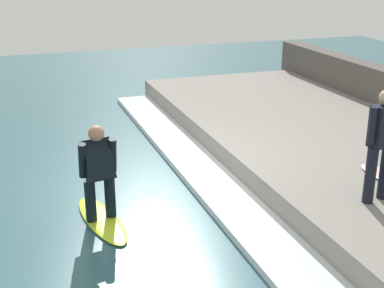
% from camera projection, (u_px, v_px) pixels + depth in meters
% --- Properties ---
extents(ground_plane, '(28.00, 28.00, 0.00)m').
position_uv_depth(ground_plane, '(168.00, 185.00, 9.25)').
color(ground_plane, '#335B66').
extents(concrete_ledge, '(4.40, 12.02, 0.47)m').
position_uv_depth(concrete_ledge, '(335.00, 150.00, 10.20)').
color(concrete_ledge, gray).
rests_on(concrete_ledge, ground_plane).
extents(wave_foam_crest, '(0.85, 11.42, 0.11)m').
position_uv_depth(wave_foam_crest, '(207.00, 177.00, 9.45)').
color(wave_foam_crest, silver).
rests_on(wave_foam_crest, ground_plane).
extents(surfboard_riding, '(0.72, 1.77, 0.06)m').
position_uv_depth(surfboard_riding, '(102.00, 220.00, 7.97)').
color(surfboard_riding, '#BFE02D').
rests_on(surfboard_riding, ground_plane).
extents(surfer_riding, '(0.56, 0.52, 1.45)m').
position_uv_depth(surfer_riding, '(98.00, 168.00, 7.69)').
color(surfer_riding, black).
rests_on(surfer_riding, surfboard_riding).
extents(surfer_waiting_near, '(0.53, 0.29, 1.61)m').
position_uv_depth(surfer_waiting_near, '(382.00, 140.00, 7.31)').
color(surfer_waiting_near, black).
rests_on(surfer_waiting_near, concrete_ledge).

